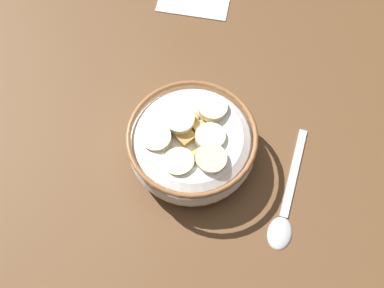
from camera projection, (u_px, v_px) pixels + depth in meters
ground_plane at (192, 158)px, 61.53cm from camera, size 92.66×92.66×2.00cm
cereal_bowl at (192, 144)px, 57.95cm from camera, size 15.49×15.49×6.34cm
spoon at (285, 212)px, 56.90cm from camera, size 3.62×16.36×0.80cm
folded_napkin at (194, 0)px, 72.16cm from camera, size 11.63×8.44×0.30cm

